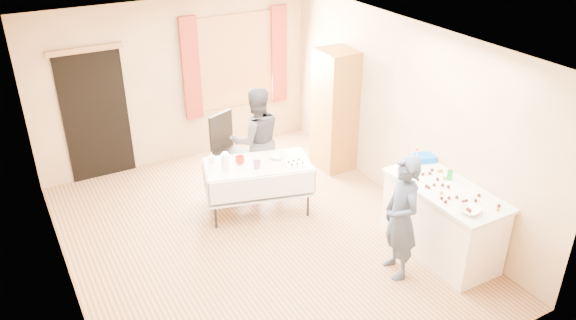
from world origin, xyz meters
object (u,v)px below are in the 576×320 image
counter (442,220)px  woman (257,140)px  girl (401,218)px  chair (232,164)px  cabinet (335,111)px  party_table (258,183)px

counter → woman: size_ratio=0.97×
girl → chair: bearing=-151.5°
girl → woman: woman is taller
girl → cabinet: bearing=175.2°
cabinet → counter: (-0.10, -2.56, -0.50)m
cabinet → chair: size_ratio=1.73×
chair → woman: bearing=-73.3°
woman → girl: bearing=112.7°
cabinet → girl: size_ratio=1.25×
chair → woman: 0.63m
girl → woman: bearing=-155.3°
woman → counter: bearing=127.7°
counter → chair: size_ratio=1.39×
counter → girl: (-0.73, -0.07, 0.31)m
counter → woman: bearing=117.1°
party_table → chair: size_ratio=1.42×
cabinet → counter: size_ratio=1.24×
cabinet → chair: cabinet is taller
counter → chair: bearing=118.8°
woman → party_table: bearing=75.3°
cabinet → woman: (-1.38, -0.06, -0.16)m
counter → woman: (-1.28, 2.51, 0.34)m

